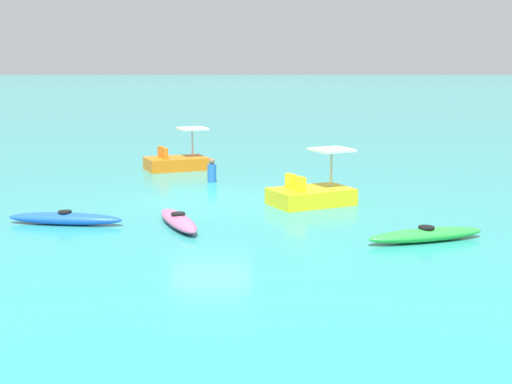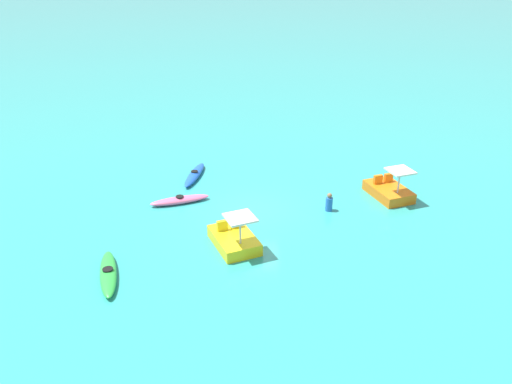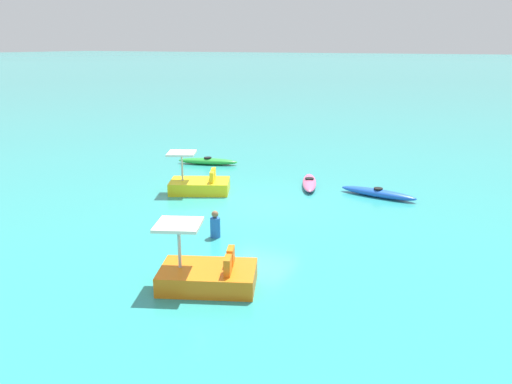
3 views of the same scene
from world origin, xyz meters
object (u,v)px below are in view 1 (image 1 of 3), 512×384
(kayak_green, at_px, (426,235))
(pedal_boat_yellow, at_px, (312,194))
(person_near_shore, at_px, (212,172))
(kayak_pink, at_px, (178,220))
(kayak_blue, at_px, (65,219))
(pedal_boat_orange, at_px, (177,161))

(kayak_green, relative_size, pedal_boat_yellow, 1.10)
(kayak_green, bearing_deg, person_near_shore, -146.95)
(kayak_pink, distance_m, person_near_shore, 7.04)
(kayak_blue, bearing_deg, kayak_green, 78.43)
(person_near_shore, bearing_deg, kayak_green, 33.05)
(pedal_boat_yellow, bearing_deg, kayak_green, 27.75)
(pedal_boat_orange, distance_m, person_near_shore, 3.45)
(kayak_blue, relative_size, pedal_boat_yellow, 1.13)
(kayak_green, relative_size, pedal_boat_orange, 1.11)
(kayak_green, xyz_separation_m, kayak_pink, (-1.61, -6.11, 0.00))
(kayak_blue, distance_m, kayak_green, 9.34)
(kayak_blue, bearing_deg, person_near_shore, 152.35)
(kayak_green, relative_size, person_near_shore, 3.53)
(kayak_green, height_order, pedal_boat_yellow, pedal_boat_yellow)
(pedal_boat_orange, distance_m, pedal_boat_yellow, 8.68)
(kayak_blue, height_order, kayak_pink, same)
(kayak_blue, xyz_separation_m, pedal_boat_orange, (-9.81, 1.94, 0.17))
(pedal_boat_orange, bearing_deg, kayak_blue, -11.21)
(kayak_pink, xyz_separation_m, person_near_shore, (-7.02, 0.50, 0.22))
(pedal_boat_yellow, distance_m, person_near_shore, 5.27)
(pedal_boat_orange, xyz_separation_m, pedal_boat_yellow, (7.20, 4.84, 0.00))
(kayak_pink, distance_m, pedal_boat_yellow, 4.73)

